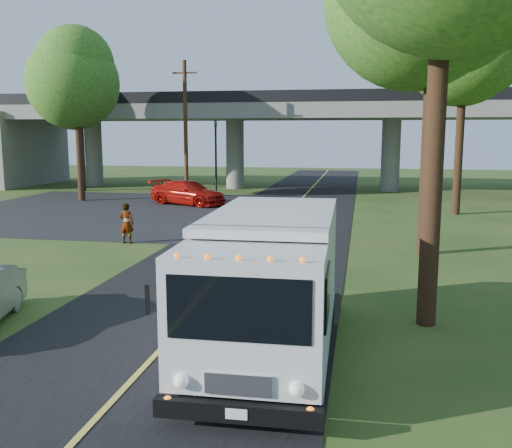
% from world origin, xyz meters
% --- Properties ---
extents(ground, '(120.00, 120.00, 0.00)m').
position_xyz_m(ground, '(0.00, 0.00, 0.00)').
color(ground, '#264017').
rests_on(ground, ground).
extents(road, '(7.00, 90.00, 0.02)m').
position_xyz_m(road, '(0.00, 10.00, 0.01)').
color(road, black).
rests_on(road, ground).
extents(parking_lot, '(16.00, 18.00, 0.01)m').
position_xyz_m(parking_lot, '(-11.00, 18.00, 0.01)').
color(parking_lot, black).
rests_on(parking_lot, ground).
extents(lane_line, '(0.12, 90.00, 0.01)m').
position_xyz_m(lane_line, '(0.00, 10.00, 0.03)').
color(lane_line, gold).
rests_on(lane_line, road).
extents(overpass, '(54.00, 10.00, 7.30)m').
position_xyz_m(overpass, '(0.00, 32.00, 4.56)').
color(overpass, slate).
rests_on(overpass, ground).
extents(traffic_signal, '(0.18, 0.22, 5.20)m').
position_xyz_m(traffic_signal, '(-6.00, 26.00, 3.20)').
color(traffic_signal, black).
rests_on(traffic_signal, ground).
extents(utility_pole, '(1.60, 0.26, 9.00)m').
position_xyz_m(utility_pole, '(-7.50, 24.00, 4.59)').
color(utility_pole, '#472D19').
rests_on(utility_pole, ground).
extents(tree_right_far, '(5.77, 5.67, 10.99)m').
position_xyz_m(tree_right_far, '(9.21, 19.84, 8.30)').
color(tree_right_far, '#382314').
rests_on(tree_right_far, ground).
extents(tree_left_lot, '(5.60, 5.50, 10.50)m').
position_xyz_m(tree_left_lot, '(-13.79, 21.84, 7.90)').
color(tree_left_lot, '#382314').
rests_on(tree_left_lot, ground).
extents(tree_left_far, '(5.26, 5.16, 9.89)m').
position_xyz_m(tree_left_far, '(-16.79, 27.84, 7.45)').
color(tree_left_far, '#382314').
rests_on(tree_left_far, ground).
extents(step_van, '(2.60, 6.76, 2.82)m').
position_xyz_m(step_van, '(2.20, -1.42, 1.53)').
color(step_van, silver).
rests_on(step_van, ground).
extents(red_sedan, '(5.49, 3.84, 1.48)m').
position_xyz_m(red_sedan, '(-6.57, 21.35, 0.74)').
color(red_sedan, '#A5100A').
rests_on(red_sedan, ground).
extents(pedestrian, '(0.61, 0.41, 1.63)m').
position_xyz_m(pedestrian, '(-5.27, 8.92, 0.81)').
color(pedestrian, gray).
rests_on(pedestrian, ground).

